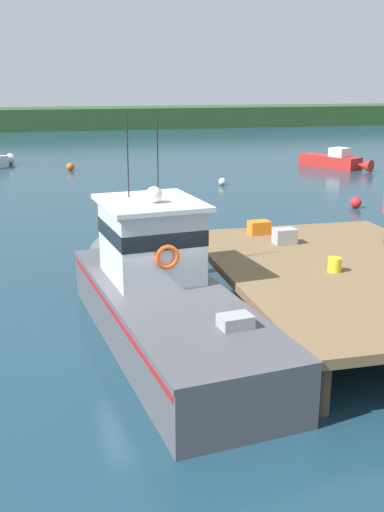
# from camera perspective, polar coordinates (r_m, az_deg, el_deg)

# --- Properties ---
(ground_plane) EXTENTS (200.00, 200.00, 0.00)m
(ground_plane) POSITION_cam_1_polar(r_m,az_deg,el_deg) (14.00, -3.65, -7.19)
(ground_plane) COLOR #193847
(dock) EXTENTS (6.00, 9.00, 1.20)m
(dock) POSITION_cam_1_polar(r_m,az_deg,el_deg) (15.13, 14.49, -1.54)
(dock) COLOR #4C3D2D
(dock) RESTS_ON ground
(main_fishing_boat) EXTENTS (3.54, 9.95, 4.80)m
(main_fishing_boat) POSITION_cam_1_polar(r_m,az_deg,el_deg) (13.44, -3.01, -3.59)
(main_fishing_boat) COLOR #4C4C51
(main_fishing_boat) RESTS_ON ground
(crate_stack_mid_dock) EXTENTS (0.62, 0.46, 0.39)m
(crate_stack_mid_dock) POSITION_cam_1_polar(r_m,az_deg,el_deg) (17.88, 6.35, 2.69)
(crate_stack_mid_dock) COLOR orange
(crate_stack_mid_dock) RESTS_ON dock
(crate_single_far) EXTENTS (0.61, 0.46, 0.42)m
(crate_single_far) POSITION_cam_1_polar(r_m,az_deg,el_deg) (16.92, 8.74, 1.87)
(crate_single_far) COLOR #9E9EA3
(crate_single_far) RESTS_ON dock
(bait_bucket) EXTENTS (0.32, 0.32, 0.34)m
(bait_bucket) POSITION_cam_1_polar(r_m,az_deg,el_deg) (14.67, 13.31, -0.80)
(bait_bucket) COLOR yellow
(bait_bucket) RESTS_ON dock
(moored_boat_outer_mooring) EXTENTS (3.37, 5.09, 1.33)m
(moored_boat_outer_mooring) POSITION_cam_1_polar(r_m,az_deg,el_deg) (41.29, 13.30, 8.75)
(moored_boat_outer_mooring) COLOR red
(moored_boat_outer_mooring) RESTS_ON ground
(mooring_buoy_inshore) EXTENTS (0.49, 0.49, 0.49)m
(mooring_buoy_inshore) POSITION_cam_1_polar(r_m,az_deg,el_deg) (39.73, -11.40, 8.28)
(mooring_buoy_inshore) COLOR #EA5B19
(mooring_buoy_inshore) RESTS_ON ground
(mooring_buoy_outer) EXTENTS (0.51, 0.51, 0.51)m
(mooring_buoy_outer) POSITION_cam_1_polar(r_m,az_deg,el_deg) (28.31, 15.21, 4.90)
(mooring_buoy_outer) COLOR red
(mooring_buoy_outer) RESTS_ON ground
(mooring_buoy_spare_mooring) EXTENTS (0.40, 0.40, 0.40)m
(mooring_buoy_spare_mooring) POSITION_cam_1_polar(r_m,az_deg,el_deg) (33.41, 2.87, 7.03)
(mooring_buoy_spare_mooring) COLOR silver
(mooring_buoy_spare_mooring) RESTS_ON ground
(far_shoreline) EXTENTS (120.00, 8.00, 2.40)m
(far_shoreline) POSITION_cam_1_polar(r_m,az_deg,el_deg) (74.82, -12.17, 12.59)
(far_shoreline) COLOR #284723
(far_shoreline) RESTS_ON ground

